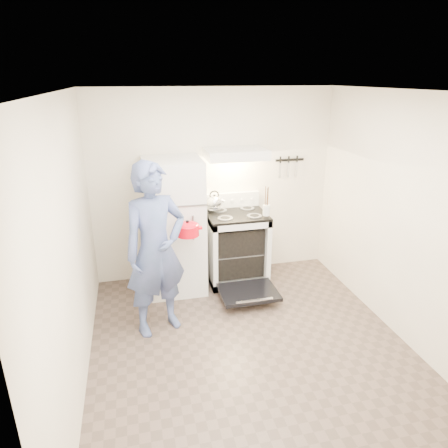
{
  "coord_description": "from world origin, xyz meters",
  "views": [
    {
      "loc": [
        -1.05,
        -3.23,
        2.62
      ],
      "look_at": [
        -0.05,
        1.0,
        1.0
      ],
      "focal_mm": 32.0,
      "sensor_mm": 36.0,
      "label": 1
    }
  ],
  "objects": [
    {
      "name": "tea_kettle",
      "position": [
        -0.03,
        1.62,
        1.09
      ],
      "size": [
        0.23,
        0.19,
        0.28
      ],
      "primitive_type": null,
      "color": "silver",
      "rests_on": "cooktop"
    },
    {
      "name": "backsplash",
      "position": [
        0.23,
        1.76,
        1.05
      ],
      "size": [
        0.76,
        0.07,
        0.2
      ],
      "primitive_type": "cube",
      "color": "silver",
      "rests_on": "cooktop"
    },
    {
      "name": "back_wall",
      "position": [
        0.0,
        1.8,
        1.25
      ],
      "size": [
        3.2,
        0.02,
        2.5
      ],
      "primitive_type": "cube",
      "color": "white",
      "rests_on": "ground"
    },
    {
      "name": "person",
      "position": [
        -0.87,
        0.58,
        0.93
      ],
      "size": [
        0.8,
        0.66,
        1.86
      ],
      "primitive_type": "imported",
      "rotation": [
        0.0,
        0.0,
        0.38
      ],
      "color": "navy",
      "rests_on": "floor"
    },
    {
      "name": "floor",
      "position": [
        0.0,
        0.0,
        0.0
      ],
      "size": [
        3.6,
        3.6,
        0.0
      ],
      "primitive_type": "plane",
      "color": "brown",
      "rests_on": "ground"
    },
    {
      "name": "dutch_oven",
      "position": [
        -0.49,
        0.89,
        1.0
      ],
      "size": [
        0.32,
        0.25,
        0.22
      ],
      "primitive_type": null,
      "color": "red",
      "rests_on": "person"
    },
    {
      "name": "oven_rack",
      "position": [
        0.23,
        1.48,
        0.44
      ],
      "size": [
        0.6,
        0.52,
        0.01
      ],
      "primitive_type": "cube",
      "color": "slate",
      "rests_on": "stove_body"
    },
    {
      "name": "knife_strip",
      "position": [
        1.05,
        1.79,
        1.55
      ],
      "size": [
        0.4,
        0.02,
        0.03
      ],
      "primitive_type": "cube",
      "color": "black",
      "rests_on": "back_wall"
    },
    {
      "name": "pizza_stone",
      "position": [
        0.14,
        1.52,
        0.45
      ],
      "size": [
        0.34,
        0.34,
        0.02
      ],
      "primitive_type": "cylinder",
      "color": "olive",
      "rests_on": "oven_rack"
    },
    {
      "name": "oven_door",
      "position": [
        0.23,
        0.88,
        0.12
      ],
      "size": [
        0.7,
        0.54,
        0.04
      ],
      "primitive_type": "cube",
      "color": "black",
      "rests_on": "floor"
    },
    {
      "name": "refrigerator",
      "position": [
        -0.58,
        1.45,
        0.85
      ],
      "size": [
        0.7,
        0.7,
        1.7
      ],
      "primitive_type": "cube",
      "color": "silver",
      "rests_on": "floor"
    },
    {
      "name": "stove_body",
      "position": [
        0.23,
        1.48,
        0.46
      ],
      "size": [
        0.76,
        0.65,
        0.92
      ],
      "primitive_type": "cube",
      "color": "silver",
      "rests_on": "floor"
    },
    {
      "name": "utensil_jar",
      "position": [
        0.55,
        1.24,
        1.05
      ],
      "size": [
        0.11,
        0.11,
        0.13
      ],
      "primitive_type": "cylinder",
      "rotation": [
        0.0,
        0.0,
        -0.28
      ],
      "color": "silver",
      "rests_on": "cooktop"
    },
    {
      "name": "cooktop",
      "position": [
        0.23,
        1.48,
        0.94
      ],
      "size": [
        0.76,
        0.65,
        0.03
      ],
      "primitive_type": "cube",
      "color": "black",
      "rests_on": "stove_body"
    },
    {
      "name": "range_hood",
      "position": [
        0.23,
        1.55,
        1.71
      ],
      "size": [
        0.76,
        0.5,
        0.12
      ],
      "primitive_type": "cube",
      "color": "silver",
      "rests_on": "back_wall"
    }
  ]
}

